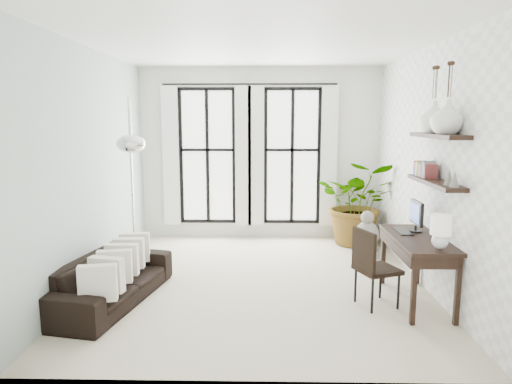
{
  "coord_description": "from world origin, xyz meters",
  "views": [
    {
      "loc": [
        0.1,
        -6.13,
        2.23
      ],
      "look_at": [
        -0.04,
        0.3,
        1.21
      ],
      "focal_mm": 32.0,
      "sensor_mm": 36.0,
      "label": 1
    }
  ],
  "objects_px": {
    "plant": "(358,203)",
    "desk_chair": "(371,263)",
    "sofa": "(111,279)",
    "buddha": "(367,238)",
    "desk": "(419,244)",
    "arc_lamp": "(130,141)"
  },
  "relations": [
    {
      "from": "sofa",
      "to": "buddha",
      "type": "xyz_separation_m",
      "value": [
        3.56,
        1.96,
        0.04
      ]
    },
    {
      "from": "plant",
      "to": "buddha",
      "type": "distance_m",
      "value": 0.9
    },
    {
      "from": "desk",
      "to": "arc_lamp",
      "type": "xyz_separation_m",
      "value": [
        -3.64,
        0.68,
        1.2
      ]
    },
    {
      "from": "desk_chair",
      "to": "arc_lamp",
      "type": "distance_m",
      "value": 3.46
    },
    {
      "from": "desk_chair",
      "to": "buddha",
      "type": "relative_size",
      "value": 1.24
    },
    {
      "from": "plant",
      "to": "buddha",
      "type": "height_order",
      "value": "plant"
    },
    {
      "from": "plant",
      "to": "desk",
      "type": "relative_size",
      "value": 1.09
    },
    {
      "from": "sofa",
      "to": "buddha",
      "type": "relative_size",
      "value": 2.56
    },
    {
      "from": "sofa",
      "to": "plant",
      "type": "xyz_separation_m",
      "value": [
        3.57,
        2.75,
        0.47
      ]
    },
    {
      "from": "plant",
      "to": "buddha",
      "type": "relative_size",
      "value": 1.97
    },
    {
      "from": "plant",
      "to": "desk_chair",
      "type": "bearing_deg",
      "value": -98.05
    },
    {
      "from": "desk_chair",
      "to": "arc_lamp",
      "type": "relative_size",
      "value": 0.38
    },
    {
      "from": "sofa",
      "to": "buddha",
      "type": "distance_m",
      "value": 4.06
    },
    {
      "from": "plant",
      "to": "desk_chair",
      "type": "xyz_separation_m",
      "value": [
        -0.4,
        -2.82,
        -0.22
      ]
    },
    {
      "from": "plant",
      "to": "desk_chair",
      "type": "distance_m",
      "value": 2.85
    },
    {
      "from": "arc_lamp",
      "to": "buddha",
      "type": "relative_size",
      "value": 3.28
    },
    {
      "from": "buddha",
      "to": "desk_chair",
      "type": "bearing_deg",
      "value": -100.97
    },
    {
      "from": "desk_chair",
      "to": "plant",
      "type": "bearing_deg",
      "value": 61.05
    },
    {
      "from": "buddha",
      "to": "sofa",
      "type": "bearing_deg",
      "value": -151.2
    },
    {
      "from": "sofa",
      "to": "desk",
      "type": "xyz_separation_m",
      "value": [
        3.74,
        0.02,
        0.47
      ]
    },
    {
      "from": "arc_lamp",
      "to": "buddha",
      "type": "height_order",
      "value": "arc_lamp"
    },
    {
      "from": "desk_chair",
      "to": "desk",
      "type": "bearing_deg",
      "value": -11.97
    }
  ]
}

